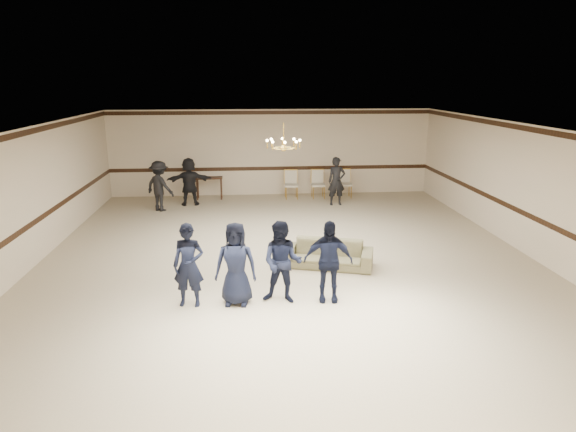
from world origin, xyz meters
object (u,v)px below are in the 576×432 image
object	(u,v)px
chandelier	(284,136)
banquet_chair_mid	(318,184)
boy_d	(328,261)
console_table	(209,188)
boy_c	(282,262)
banquet_chair_right	(345,184)
settee	(328,254)
adult_right	(337,181)
adult_mid	(189,181)
boy_a	(189,265)
banquet_chair_left	(291,185)
boy_b	(236,264)
adult_left	(160,186)

from	to	relation	value
chandelier	banquet_chair_mid	size ratio (longest dim) A/B	0.92
boy_d	console_table	distance (m)	9.58
boy_d	banquet_chair_mid	distance (m)	9.00
boy_c	banquet_chair_right	world-z (taller)	boy_c
settee	adult_right	world-z (taller)	adult_right
chandelier	settee	size ratio (longest dim) A/B	0.45
banquet_chair_mid	adult_mid	bearing A→B (deg)	-169.50
adult_right	adult_mid	bearing A→B (deg)	171.12
boy_a	banquet_chair_left	distance (m)	9.36
adult_right	banquet_chair_left	bearing A→B (deg)	139.35
boy_b	banquet_chair_right	size ratio (longest dim) A/B	1.61
boy_c	boy_a	bearing A→B (deg)	-164.56
boy_c	adult_right	distance (m)	8.22
adult_right	banquet_chair_right	size ratio (longest dim) A/B	1.64
boy_a	boy_d	size ratio (longest dim) A/B	1.00
console_table	boy_c	bearing A→B (deg)	-78.37
chandelier	banquet_chair_right	xyz separation A→B (m)	(2.69, 5.19, -2.36)
chandelier	banquet_chair_mid	bearing A→B (deg)	72.00
boy_b	adult_right	world-z (taller)	adult_right
boy_a	adult_mid	world-z (taller)	adult_mid
boy_c	console_table	distance (m)	9.35
boy_b	banquet_chair_right	world-z (taller)	boy_b
boy_d	adult_mid	size ratio (longest dim) A/B	0.98
chandelier	boy_b	world-z (taller)	chandelier
adult_left	banquet_chair_left	size ratio (longest dim) A/B	1.64
chandelier	boy_c	world-z (taller)	chandelier
boy_d	banquet_chair_mid	bearing A→B (deg)	89.30
boy_b	adult_right	bearing A→B (deg)	74.14
banquet_chair_left	banquet_chair_right	xyz separation A→B (m)	(2.00, 0.00, 0.00)
settee	banquet_chair_right	xyz separation A→B (m)	(1.80, 7.05, 0.21)
settee	adult_right	distance (m)	6.13
boy_b	banquet_chair_right	distance (m)	9.75
boy_a	adult_right	distance (m)	8.94
banquet_chair_right	console_table	world-z (taller)	banquet_chair_right
boy_a	banquet_chair_mid	distance (m)	9.71
boy_d	banquet_chair_mid	size ratio (longest dim) A/B	1.61
chandelier	banquet_chair_left	distance (m)	5.75
boy_a	console_table	xyz separation A→B (m)	(-0.19, 9.12, -0.41)
boy_d	banquet_chair_left	xyz separation A→B (m)	(0.11, 8.92, -0.31)
console_table	banquet_chair_mid	bearing A→B (deg)	-3.56
boy_a	settee	distance (m)	3.58
banquet_chair_right	boy_a	bearing A→B (deg)	-116.06
adult_right	chandelier	bearing A→B (deg)	-122.20
chandelier	banquet_chair_mid	xyz separation A→B (m)	(1.69, 5.19, -2.36)
boy_c	adult_left	xyz separation A→B (m)	(-3.51, 7.54, 0.02)
boy_b	adult_right	xyz separation A→B (m)	(3.39, 7.84, 0.02)
adult_right	console_table	xyz separation A→B (m)	(-4.48, 1.29, -0.43)
banquet_chair_left	banquet_chair_mid	bearing A→B (deg)	3.92
banquet_chair_left	console_table	xyz separation A→B (m)	(-3.00, 0.20, -0.10)
chandelier	adult_left	xyz separation A→B (m)	(-3.83, 3.81, -2.04)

